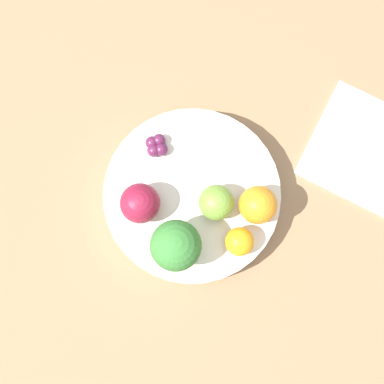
{
  "coord_description": "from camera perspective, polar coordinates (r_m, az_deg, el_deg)",
  "views": [
    {
      "loc": [
        0.1,
        0.08,
        0.75
      ],
      "look_at": [
        0.0,
        0.0,
        0.07
      ],
      "focal_mm": 50.0,
      "sensor_mm": 36.0,
      "label": 1
    }
  ],
  "objects": [
    {
      "name": "orange_front",
      "position": [
        0.67,
        7.04,
        -1.38
      ],
      "size": [
        0.05,
        0.05,
        0.05
      ],
      "color": "orange",
      "rests_on": "bowl"
    },
    {
      "name": "napkin",
      "position": [
        0.79,
        18.12,
        4.24
      ],
      "size": [
        0.17,
        0.18,
        0.01
      ],
      "color": "silver",
      "rests_on": "table_surface"
    },
    {
      "name": "orange_back",
      "position": [
        0.67,
        5.09,
        -5.3
      ],
      "size": [
        0.04,
        0.04,
        0.04
      ],
      "color": "orange",
      "rests_on": "bowl"
    },
    {
      "name": "grape_cluster",
      "position": [
        0.7,
        -3.81,
        4.95
      ],
      "size": [
        0.03,
        0.03,
        0.02
      ],
      "color": "#5B1E42",
      "rests_on": "bowl"
    },
    {
      "name": "broccoli",
      "position": [
        0.64,
        -1.74,
        -5.73
      ],
      "size": [
        0.06,
        0.06,
        0.08
      ],
      "color": "#99C17A",
      "rests_on": "bowl"
    },
    {
      "name": "apple_green",
      "position": [
        0.67,
        -5.56,
        -1.22
      ],
      "size": [
        0.05,
        0.05,
        0.05
      ],
      "color": "maroon",
      "rests_on": "bowl"
    },
    {
      "name": "apple_red",
      "position": [
        0.67,
        2.62,
        -1.13
      ],
      "size": [
        0.05,
        0.05,
        0.05
      ],
      "color": "olive",
      "rests_on": "bowl"
    },
    {
      "name": "ground_plane",
      "position": [
        0.76,
        0.0,
        -1.0
      ],
      "size": [
        6.0,
        6.0,
        0.0
      ],
      "primitive_type": "plane",
      "color": "gray"
    },
    {
      "name": "bowl",
      "position": [
        0.72,
        0.0,
        -0.45
      ],
      "size": [
        0.23,
        0.23,
        0.04
      ],
      "color": "silver",
      "rests_on": "table_surface"
    },
    {
      "name": "table_surface",
      "position": [
        0.75,
        0.0,
        -0.87
      ],
      "size": [
        1.2,
        1.2,
        0.02
      ],
      "color": "#936D4C",
      "rests_on": "ground_plane"
    }
  ]
}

